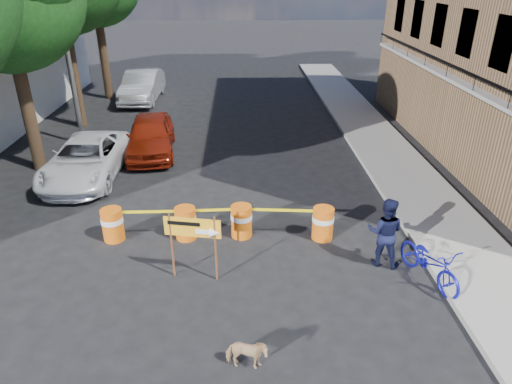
{
  "coord_description": "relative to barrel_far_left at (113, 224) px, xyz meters",
  "views": [
    {
      "loc": [
        0.5,
        -8.6,
        6.55
      ],
      "look_at": [
        0.89,
        2.1,
        1.3
      ],
      "focal_mm": 32.0,
      "sensor_mm": 36.0,
      "label": 1
    }
  ],
  "objects": [
    {
      "name": "dog",
      "position": [
        3.47,
        -4.54,
        -0.14
      ],
      "size": [
        0.83,
        0.46,
        0.66
      ],
      "primitive_type": "imported",
      "rotation": [
        0.0,
        0.0,
        1.43
      ],
      "color": "tan",
      "rests_on": "ground"
    },
    {
      "name": "sidewalk_east",
      "position": [
        9.12,
        4.0,
        -0.4
      ],
      "size": [
        2.4,
        40.0,
        0.15
      ],
      "primitive_type": "cube",
      "color": "gray",
      "rests_on": "ground"
    },
    {
      "name": "barrel_mid_right",
      "position": [
        3.42,
        0.06,
        0.0
      ],
      "size": [
        0.58,
        0.58,
        0.9
      ],
      "color": "#D7580C",
      "rests_on": "ground"
    },
    {
      "name": "sedan_red",
      "position": [
        -0.07,
        6.4,
        0.27
      ],
      "size": [
        2.22,
        4.52,
        1.48
      ],
      "primitive_type": "imported",
      "rotation": [
        0.0,
        0.0,
        0.11
      ],
      "color": "maroon",
      "rests_on": "ground"
    },
    {
      "name": "bicycle",
      "position": [
        7.72,
        -2.08,
        0.51
      ],
      "size": [
        0.99,
        1.2,
        1.96
      ],
      "primitive_type": "imported",
      "rotation": [
        0.0,
        0.0,
        0.34
      ],
      "color": "#1518B1",
      "rests_on": "ground"
    },
    {
      "name": "suv_white",
      "position": [
        -1.88,
        4.14,
        0.21
      ],
      "size": [
        2.33,
        4.91,
        1.35
      ],
      "primitive_type": "imported",
      "rotation": [
        0.0,
        0.0,
        -0.02
      ],
      "color": "white",
      "rests_on": "ground"
    },
    {
      "name": "barrel_far_left",
      "position": [
        0.0,
        0.0,
        0.0
      ],
      "size": [
        0.58,
        0.58,
        0.9
      ],
      "color": "#D7580C",
      "rests_on": "ground"
    },
    {
      "name": "detour_sign",
      "position": [
        2.47,
        -1.8,
        0.76
      ],
      "size": [
        1.3,
        0.39,
        1.69
      ],
      "rotation": [
        0.0,
        0.0,
        -0.19
      ],
      "color": "#592D19",
      "rests_on": "ground"
    },
    {
      "name": "barrel_mid_left",
      "position": [
        1.93,
        0.01,
        0.0
      ],
      "size": [
        0.58,
        0.58,
        0.9
      ],
      "color": "#D7580C",
      "rests_on": "ground"
    },
    {
      "name": "pedestrian",
      "position": [
        6.85,
        -1.36,
        0.42
      ],
      "size": [
        1.05,
        0.94,
        1.78
      ],
      "primitive_type": "imported",
      "rotation": [
        0.0,
        0.0,
        2.77
      ],
      "color": "black",
      "rests_on": "ground"
    },
    {
      "name": "ground",
      "position": [
        2.92,
        -2.0,
        -0.47
      ],
      "size": [
        120.0,
        120.0,
        0.0
      ],
      "primitive_type": "plane",
      "color": "black",
      "rests_on": "ground"
    },
    {
      "name": "barrel_far_right",
      "position": [
        5.59,
        -0.14,
        0.0
      ],
      "size": [
        0.58,
        0.58,
        0.9
      ],
      "color": "#D7580C",
      "rests_on": "ground"
    },
    {
      "name": "streetlamp",
      "position": [
        -3.02,
        7.5,
        3.9
      ],
      "size": [
        1.25,
        0.18,
        8.0
      ],
      "color": "gray",
      "rests_on": "ground"
    },
    {
      "name": "sedan_silver",
      "position": [
        -1.88,
        14.47,
        0.34
      ],
      "size": [
        1.81,
        4.95,
        1.62
      ],
      "primitive_type": "imported",
      "rotation": [
        0.0,
        0.0,
        -0.02
      ],
      "color": "#B0B2B7",
      "rests_on": "ground"
    }
  ]
}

